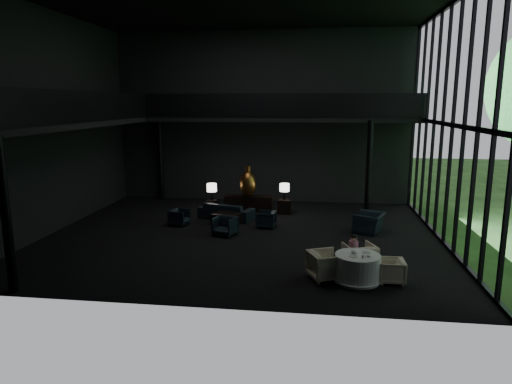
# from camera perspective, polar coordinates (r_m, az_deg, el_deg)

# --- Properties ---
(floor) EXTENTS (14.00, 12.00, 0.02)m
(floor) POSITION_cam_1_polar(r_m,az_deg,el_deg) (16.60, -1.64, -5.41)
(floor) COLOR black
(floor) RESTS_ON ground
(ceiling) EXTENTS (14.00, 12.00, 0.02)m
(ceiling) POSITION_cam_1_polar(r_m,az_deg,el_deg) (16.24, -1.81, 22.77)
(ceiling) COLOR black
(ceiling) RESTS_ON ground
(wall_back) EXTENTS (14.00, 0.04, 8.00)m
(wall_back) POSITION_cam_1_polar(r_m,az_deg,el_deg) (21.86, 0.81, 9.25)
(wall_back) COLOR black
(wall_back) RESTS_ON ground
(wall_front) EXTENTS (14.00, 0.04, 8.00)m
(wall_front) POSITION_cam_1_polar(r_m,az_deg,el_deg) (10.06, -7.19, 6.89)
(wall_front) COLOR black
(wall_front) RESTS_ON ground
(wall_left) EXTENTS (0.04, 12.00, 8.00)m
(wall_left) POSITION_cam_1_polar(r_m,az_deg,el_deg) (18.38, -24.02, 7.93)
(wall_left) COLOR black
(wall_left) RESTS_ON ground
(curtain_wall) EXTENTS (0.20, 12.00, 8.00)m
(curtain_wall) POSITION_cam_1_polar(r_m,az_deg,el_deg) (16.33, 23.37, 7.69)
(curtain_wall) COLOR black
(curtain_wall) RESTS_ON ground
(mezzanine_left) EXTENTS (2.00, 12.00, 0.25)m
(mezzanine_left) POSITION_cam_1_polar(r_m,az_deg,el_deg) (17.89, -21.26, 8.07)
(mezzanine_left) COLOR black
(mezzanine_left) RESTS_ON wall_left
(mezzanine_back) EXTENTS (12.00, 2.00, 0.25)m
(mezzanine_back) POSITION_cam_1_polar(r_m,az_deg,el_deg) (20.77, 3.27, 9.13)
(mezzanine_back) COLOR black
(mezzanine_back) RESTS_ON wall_back
(railing_left) EXTENTS (0.06, 12.00, 1.00)m
(railing_left) POSITION_cam_1_polar(r_m,az_deg,el_deg) (17.42, -18.47, 10.17)
(railing_left) COLOR black
(railing_left) RESTS_ON mezzanine_left
(railing_back) EXTENTS (12.00, 0.06, 1.00)m
(railing_back) POSITION_cam_1_polar(r_m,az_deg,el_deg) (19.76, 3.07, 10.77)
(railing_back) COLOR black
(railing_back) RESTS_ON mezzanine_back
(column_sw) EXTENTS (0.24, 0.24, 4.00)m
(column_sw) POSITION_cam_1_polar(r_m,az_deg,el_deg) (12.82, -28.80, -2.56)
(column_sw) COLOR black
(column_sw) RESTS_ON floor
(column_nw) EXTENTS (0.24, 0.24, 4.00)m
(column_nw) POSITION_cam_1_polar(r_m,az_deg,el_deg) (22.85, -11.87, 4.06)
(column_nw) COLOR black
(column_nw) RESTS_ON floor
(column_ne) EXTENTS (0.24, 0.24, 4.00)m
(column_ne) POSITION_cam_1_polar(r_m,az_deg,el_deg) (20.02, 13.91, 3.00)
(column_ne) COLOR black
(column_ne) RESTS_ON floor
(console) EXTENTS (2.11, 0.48, 0.67)m
(console) POSITION_cam_1_polar(r_m,az_deg,el_deg) (20.15, -0.95, -1.44)
(console) COLOR black
(console) RESTS_ON floor
(bronze_urn) EXTENTS (0.73, 0.73, 1.36)m
(bronze_urn) POSITION_cam_1_polar(r_m,az_deg,el_deg) (19.83, -1.01, 1.06)
(bronze_urn) COLOR #AB6E29
(bronze_urn) RESTS_ON console
(side_table_left) EXTENTS (0.45, 0.45, 0.50)m
(side_table_left) POSITION_cam_1_polar(r_m,az_deg,el_deg) (20.25, -5.52, -1.68)
(side_table_left) COLOR black
(side_table_left) RESTS_ON floor
(table_lamp_left) EXTENTS (0.43, 0.43, 0.73)m
(table_lamp_left) POSITION_cam_1_polar(r_m,az_deg,el_deg) (20.12, -5.55, 0.47)
(table_lamp_left) COLOR black
(table_lamp_left) RESTS_ON side_table_left
(side_table_right) EXTENTS (0.55, 0.55, 0.61)m
(side_table_right) POSITION_cam_1_polar(r_m,az_deg,el_deg) (19.77, 3.55, -1.80)
(side_table_right) COLOR black
(side_table_right) RESTS_ON floor
(table_lamp_right) EXTENTS (0.42, 0.42, 0.70)m
(table_lamp_right) POSITION_cam_1_polar(r_m,az_deg,el_deg) (19.60, 3.58, 0.48)
(table_lamp_right) COLOR black
(table_lamp_right) RESTS_ON side_table_right
(sofa) EXTENTS (2.56, 1.40, 0.96)m
(sofa) POSITION_cam_1_polar(r_m,az_deg,el_deg) (18.83, -3.75, -1.91)
(sofa) COLOR #1B2630
(sofa) RESTS_ON floor
(lounge_armchair_west) EXTENTS (0.66, 0.69, 0.61)m
(lounge_armchair_west) POSITION_cam_1_polar(r_m,az_deg,el_deg) (18.08, -9.54, -3.16)
(lounge_armchair_west) COLOR black
(lounge_armchair_west) RESTS_ON floor
(lounge_armchair_east) EXTENTS (0.64, 0.67, 0.63)m
(lounge_armchair_east) POSITION_cam_1_polar(r_m,az_deg,el_deg) (17.51, 1.25, -3.44)
(lounge_armchair_east) COLOR #243441
(lounge_armchair_east) RESTS_ON floor
(lounge_armchair_south) EXTENTS (0.90, 0.87, 0.74)m
(lounge_armchair_south) POSITION_cam_1_polar(r_m,az_deg,el_deg) (16.50, -3.88, -4.19)
(lounge_armchair_south) COLOR #1D2532
(lounge_armchair_south) RESTS_ON floor
(window_armchair) EXTENTS (1.11, 1.34, 1.00)m
(window_armchair) POSITION_cam_1_polar(r_m,az_deg,el_deg) (17.33, 13.97, -3.31)
(window_armchair) COLOR #1D273F
(window_armchair) RESTS_ON floor
(coffee_table) EXTENTS (1.26, 1.26, 0.44)m
(coffee_table) POSITION_cam_1_polar(r_m,az_deg,el_deg) (18.07, -3.60, -3.32)
(coffee_table) COLOR black
(coffee_table) RESTS_ON floor
(dining_table) EXTENTS (1.37, 1.37, 0.75)m
(dining_table) POSITION_cam_1_polar(r_m,az_deg,el_deg) (12.67, 12.54, -9.46)
(dining_table) COLOR white
(dining_table) RESTS_ON floor
(dining_chair_north) EXTENTS (1.11, 1.07, 0.90)m
(dining_chair_north) POSITION_cam_1_polar(r_m,az_deg,el_deg) (13.51, 12.82, -7.61)
(dining_chair_north) COLOR beige
(dining_chair_north) RESTS_ON floor
(dining_chair_east) EXTENTS (0.58, 0.62, 0.63)m
(dining_chair_east) POSITION_cam_1_polar(r_m,az_deg,el_deg) (12.84, 16.50, -9.44)
(dining_chair_east) COLOR beige
(dining_chair_east) RESTS_ON floor
(dining_chair_west) EXTENTS (1.14, 1.17, 0.94)m
(dining_chair_west) POSITION_cam_1_polar(r_m,az_deg,el_deg) (12.64, 8.69, -8.69)
(dining_chair_west) COLOR #BFB49C
(dining_chair_west) RESTS_ON floor
(child) EXTENTS (0.27, 0.27, 0.58)m
(child) POSITION_cam_1_polar(r_m,az_deg,el_deg) (13.41, 12.09, -6.42)
(child) COLOR #CB8593
(child) RESTS_ON dining_chair_north
(plate_a) EXTENTS (0.25, 0.25, 0.01)m
(plate_a) POSITION_cam_1_polar(r_m,az_deg,el_deg) (12.37, 12.07, -7.84)
(plate_a) COLOR white
(plate_a) RESTS_ON dining_table
(plate_b) EXTENTS (0.30, 0.30, 0.02)m
(plate_b) POSITION_cam_1_polar(r_m,az_deg,el_deg) (12.72, 13.67, -7.37)
(plate_b) COLOR white
(plate_b) RESTS_ON dining_table
(saucer) EXTENTS (0.19, 0.19, 0.01)m
(saucer) POSITION_cam_1_polar(r_m,az_deg,el_deg) (12.45, 13.85, -7.81)
(saucer) COLOR white
(saucer) RESTS_ON dining_table
(coffee_cup) EXTENTS (0.10, 0.10, 0.06)m
(coffee_cup) POSITION_cam_1_polar(r_m,az_deg,el_deg) (12.39, 13.90, -7.74)
(coffee_cup) COLOR white
(coffee_cup) RESTS_ON saucer
(cereal_bowl) EXTENTS (0.17, 0.17, 0.08)m
(cereal_bowl) POSITION_cam_1_polar(r_m,az_deg,el_deg) (12.61, 12.18, -7.32)
(cereal_bowl) COLOR white
(cereal_bowl) RESTS_ON dining_table
(cream_pot) EXTENTS (0.07, 0.07, 0.07)m
(cream_pot) POSITION_cam_1_polar(r_m,az_deg,el_deg) (12.31, 13.21, -7.86)
(cream_pot) COLOR #99999E
(cream_pot) RESTS_ON dining_table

